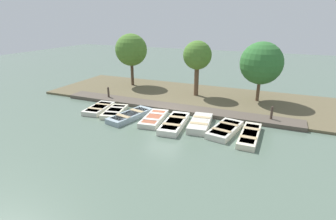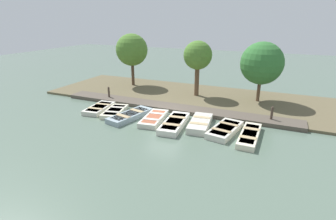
# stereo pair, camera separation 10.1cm
# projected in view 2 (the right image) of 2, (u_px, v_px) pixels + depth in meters

# --- Properties ---
(ground_plane) EXTENTS (80.00, 80.00, 0.00)m
(ground_plane) POSITION_uv_depth(u_px,v_px,m) (163.00, 116.00, 18.23)
(ground_plane) COLOR #566B5B
(shore_bank) EXTENTS (8.00, 24.00, 0.17)m
(shore_bank) POSITION_uv_depth(u_px,v_px,m) (187.00, 96.00, 22.52)
(shore_bank) COLOR brown
(shore_bank) RESTS_ON ground_plane
(dock_walkway) EXTENTS (1.48, 18.06, 0.27)m
(dock_walkway) POSITION_uv_depth(u_px,v_px,m) (172.00, 108.00, 19.48)
(dock_walkway) COLOR #51473D
(dock_walkway) RESTS_ON ground_plane
(rowboat_0) EXTENTS (2.84, 1.53, 0.34)m
(rowboat_0) POSITION_uv_depth(u_px,v_px,m) (99.00, 108.00, 19.24)
(rowboat_0) COLOR beige
(rowboat_0) RESTS_ON ground_plane
(rowboat_1) EXTENTS (2.82, 1.71, 0.33)m
(rowboat_1) POSITION_uv_depth(u_px,v_px,m) (115.00, 111.00, 18.59)
(rowboat_1) COLOR beige
(rowboat_1) RESTS_ON ground_plane
(rowboat_2) EXTENTS (3.62, 1.95, 0.36)m
(rowboat_2) POSITION_uv_depth(u_px,v_px,m) (130.00, 115.00, 17.80)
(rowboat_2) COLOR #8C9EA8
(rowboat_2) RESTS_ON ground_plane
(rowboat_3) EXTENTS (3.12, 1.55, 0.35)m
(rowboat_3) POSITION_uv_depth(u_px,v_px,m) (154.00, 118.00, 17.29)
(rowboat_3) COLOR beige
(rowboat_3) RESTS_ON ground_plane
(rowboat_4) EXTENTS (3.54, 1.52, 0.39)m
(rowboat_4) POSITION_uv_depth(u_px,v_px,m) (174.00, 123.00, 16.44)
(rowboat_4) COLOR silver
(rowboat_4) RESTS_ON ground_plane
(rowboat_5) EXTENTS (3.05, 1.49, 0.44)m
(rowboat_5) POSITION_uv_depth(u_px,v_px,m) (200.00, 123.00, 16.36)
(rowboat_5) COLOR beige
(rowboat_5) RESTS_ON ground_plane
(rowboat_6) EXTENTS (3.18, 1.76, 0.38)m
(rowboat_6) POSITION_uv_depth(u_px,v_px,m) (225.00, 130.00, 15.50)
(rowboat_6) COLOR beige
(rowboat_6) RESTS_ON ground_plane
(rowboat_7) EXTENTS (3.40, 1.02, 0.35)m
(rowboat_7) POSITION_uv_depth(u_px,v_px,m) (249.00, 136.00, 14.78)
(rowboat_7) COLOR beige
(rowboat_7) RESTS_ON ground_plane
(mooring_post_near) EXTENTS (0.16, 0.16, 1.13)m
(mooring_post_near) POSITION_uv_depth(u_px,v_px,m) (109.00, 93.00, 21.53)
(mooring_post_near) COLOR #47382D
(mooring_post_near) RESTS_ON ground_plane
(mooring_post_far) EXTENTS (0.16, 0.16, 1.13)m
(mooring_post_far) POSITION_uv_depth(u_px,v_px,m) (272.00, 115.00, 16.80)
(mooring_post_far) COLOR #47382D
(mooring_post_far) RESTS_ON ground_plane
(park_tree_far_left) EXTENTS (3.01, 3.01, 5.08)m
(park_tree_far_left) POSITION_uv_depth(u_px,v_px,m) (132.00, 50.00, 24.80)
(park_tree_far_left) COLOR #4C3828
(park_tree_far_left) RESTS_ON ground_plane
(park_tree_left) EXTENTS (2.34, 2.34, 4.74)m
(park_tree_left) POSITION_uv_depth(u_px,v_px,m) (198.00, 56.00, 21.37)
(park_tree_left) COLOR brown
(park_tree_left) RESTS_ON ground_plane
(park_tree_center) EXTENTS (3.24, 3.24, 4.80)m
(park_tree_center) POSITION_uv_depth(u_px,v_px,m) (262.00, 63.00, 19.94)
(park_tree_center) COLOR brown
(park_tree_center) RESTS_ON ground_plane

